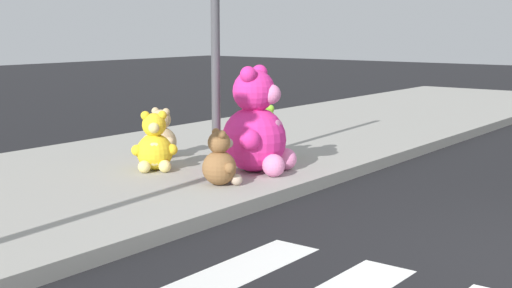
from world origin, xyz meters
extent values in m
cube|color=#9E9B93|center=(0.00, 5.20, 0.07)|extent=(28.00, 4.40, 0.15)
cylinder|color=#4C4C51|center=(1.00, 4.40, 1.75)|extent=(0.11, 0.11, 3.20)
sphere|color=#F22D93|center=(1.06, 3.85, 0.54)|extent=(0.79, 0.79, 0.79)
ellipsoid|color=pink|center=(1.14, 3.58, 0.54)|extent=(0.46, 0.28, 0.51)
sphere|color=#F22D93|center=(1.06, 3.85, 1.13)|extent=(0.52, 0.52, 0.52)
sphere|color=pink|center=(1.12, 3.64, 1.10)|extent=(0.24, 0.24, 0.24)
sphere|color=#F22D93|center=(1.23, 3.90, 1.34)|extent=(0.20, 0.20, 0.20)
sphere|color=#F22D93|center=(1.45, 3.86, 0.60)|extent=(0.25, 0.25, 0.25)
sphere|color=pink|center=(1.36, 3.59, 0.29)|extent=(0.27, 0.27, 0.27)
sphere|color=#F22D93|center=(0.89, 3.80, 1.34)|extent=(0.20, 0.20, 0.20)
sphere|color=#F22D93|center=(0.73, 3.65, 0.60)|extent=(0.25, 0.25, 0.25)
sphere|color=pink|center=(0.94, 3.47, 0.29)|extent=(0.27, 0.27, 0.27)
sphere|color=tan|center=(1.02, 5.40, 0.36)|extent=(0.41, 0.41, 0.41)
ellipsoid|color=beige|center=(0.88, 5.39, 0.36)|extent=(0.11, 0.23, 0.27)
sphere|color=tan|center=(1.02, 5.40, 0.66)|extent=(0.27, 0.27, 0.27)
sphere|color=beige|center=(0.91, 5.39, 0.65)|extent=(0.12, 0.12, 0.12)
sphere|color=tan|center=(1.03, 5.30, 0.77)|extent=(0.10, 0.10, 0.10)
sphere|color=tan|center=(0.99, 5.20, 0.39)|extent=(0.13, 0.13, 0.13)
sphere|color=beige|center=(0.86, 5.27, 0.22)|extent=(0.14, 0.14, 0.14)
sphere|color=tan|center=(1.02, 5.49, 0.77)|extent=(0.10, 0.10, 0.10)
sphere|color=tan|center=(0.96, 5.59, 0.39)|extent=(0.13, 0.13, 0.13)
sphere|color=beige|center=(0.84, 5.50, 0.22)|extent=(0.14, 0.14, 0.14)
sphere|color=#8CD133|center=(1.85, 4.29, 0.37)|extent=(0.43, 0.43, 0.43)
ellipsoid|color=#B8DE87|center=(1.90, 4.44, 0.37)|extent=(0.26, 0.17, 0.28)
sphere|color=#8CD133|center=(1.85, 4.29, 0.69)|extent=(0.29, 0.29, 0.29)
sphere|color=#B8DE87|center=(1.89, 4.40, 0.67)|extent=(0.13, 0.13, 0.13)
sphere|color=#8CD133|center=(1.76, 4.32, 0.81)|extent=(0.11, 0.11, 0.11)
sphere|color=#8CD133|center=(1.67, 4.41, 0.40)|extent=(0.14, 0.14, 0.14)
sphere|color=#B8DE87|center=(1.80, 4.50, 0.22)|extent=(0.15, 0.15, 0.15)
sphere|color=#8CD133|center=(1.95, 4.25, 0.81)|extent=(0.11, 0.11, 0.11)
sphere|color=#8CD133|center=(2.06, 4.27, 0.40)|extent=(0.14, 0.14, 0.14)
sphere|color=#B8DE87|center=(2.03, 4.42, 0.22)|extent=(0.15, 0.15, 0.15)
sphere|color=yellow|center=(0.39, 4.87, 0.37)|extent=(0.45, 0.45, 0.45)
ellipsoid|color=#F0DB80|center=(0.27, 4.76, 0.37)|extent=(0.24, 0.25, 0.29)
sphere|color=yellow|center=(0.39, 4.87, 0.71)|extent=(0.29, 0.29, 0.29)
sphere|color=#F0DB80|center=(0.30, 4.79, 0.69)|extent=(0.13, 0.13, 0.13)
sphere|color=yellow|center=(0.46, 4.80, 0.82)|extent=(0.11, 0.11, 0.11)
sphere|color=yellow|center=(0.49, 4.68, 0.41)|extent=(0.14, 0.14, 0.14)
sphere|color=#F0DB80|center=(0.34, 4.65, 0.23)|extent=(0.15, 0.15, 0.15)
sphere|color=yellow|center=(0.32, 4.95, 0.82)|extent=(0.11, 0.11, 0.11)
sphere|color=yellow|center=(0.20, 4.99, 0.41)|extent=(0.14, 0.14, 0.14)
sphere|color=#F0DB80|center=(0.16, 4.83, 0.23)|extent=(0.15, 0.15, 0.15)
sphere|color=olive|center=(0.23, 3.70, 0.34)|extent=(0.38, 0.38, 0.38)
ellipsoid|color=tan|center=(0.35, 3.63, 0.34)|extent=(0.18, 0.23, 0.25)
sphere|color=olive|center=(0.23, 3.70, 0.63)|extent=(0.25, 0.25, 0.25)
sphere|color=tan|center=(0.33, 3.65, 0.61)|extent=(0.12, 0.12, 0.12)
sphere|color=olive|center=(0.27, 3.78, 0.73)|extent=(0.10, 0.10, 0.10)
sphere|color=olive|center=(0.36, 3.84, 0.37)|extent=(0.12, 0.12, 0.12)
sphere|color=tan|center=(0.43, 3.72, 0.22)|extent=(0.13, 0.13, 0.13)
sphere|color=olive|center=(0.19, 3.62, 0.73)|extent=(0.10, 0.10, 0.10)
sphere|color=olive|center=(0.19, 3.52, 0.37)|extent=(0.12, 0.12, 0.12)
sphere|color=tan|center=(0.33, 3.53, 0.22)|extent=(0.13, 0.13, 0.13)
camera|label=1|loc=(-5.54, -1.23, 1.89)|focal=48.85mm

